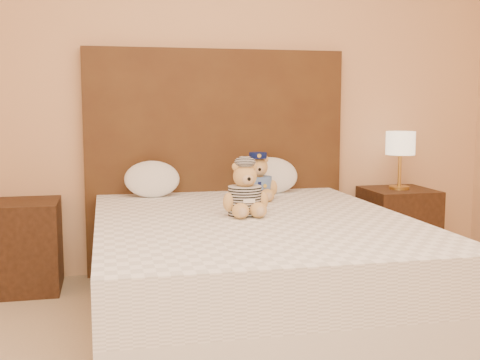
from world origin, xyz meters
name	(u,v)px	position (x,y,z in m)	size (l,w,h in m)	color
bed	(252,268)	(0.00, 1.20, 0.28)	(1.60, 2.00, 0.55)	white
headboard	(217,161)	(0.00, 2.21, 0.75)	(1.75, 0.08, 1.50)	#4E3217
nightstand_left	(22,246)	(-1.25, 2.00, 0.28)	(0.45, 0.45, 0.55)	#3D2213
nightstand_right	(398,228)	(1.25, 2.00, 0.28)	(0.45, 0.45, 0.55)	#3D2213
lamp	(400,146)	(1.25, 2.00, 0.85)	(0.20, 0.20, 0.40)	gold
teddy_police	(258,177)	(0.17, 1.75, 0.69)	(0.25, 0.24, 0.29)	tan
teddy_prisoner	(245,188)	(-0.03, 1.25, 0.69)	(0.26, 0.25, 0.29)	tan
pillow_left	(152,177)	(-0.45, 2.03, 0.67)	(0.35, 0.23, 0.25)	white
pillow_right	(271,173)	(0.33, 2.03, 0.68)	(0.36, 0.23, 0.26)	white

